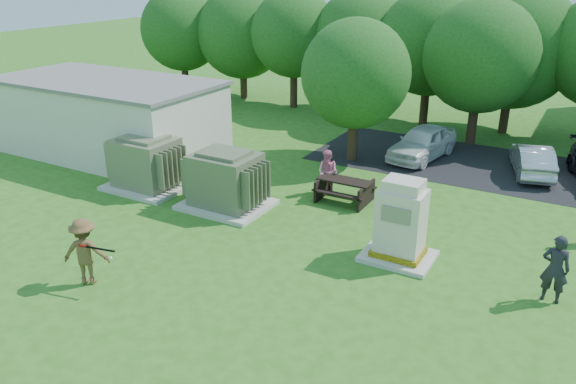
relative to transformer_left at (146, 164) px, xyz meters
The scene contains 15 objects.
ground 7.96m from the transformer_left, 34.70° to the right, with size 120.00×120.00×0.00m, color #2D6619.
service_building 5.19m from the transformer_left, 150.95° to the left, with size 10.00×5.00×3.20m, color beige.
service_building_roof 5.64m from the transformer_left, 150.95° to the left, with size 10.20×5.20×0.15m, color slate.
parking_strip 16.25m from the transformer_left, 33.69° to the left, with size 20.00×6.00×0.01m, color #232326.
transformer_left is the anchor object (origin of this frame).
transformer_right 3.70m from the transformer_left, ahead, with size 3.00×2.40×2.07m.
generator_cabinet 10.31m from the transformer_left, ahead, with size 2.03×1.66×2.47m.
picnic_table 7.59m from the transformer_left, 19.56° to the left, with size 1.95×1.46×0.83m.
batter 6.97m from the transformer_left, 60.38° to the right, with size 1.22×0.70×1.89m, color brown.
person_by_generator 14.46m from the transformer_left, ahead, with size 0.68×0.45×1.86m, color black.
person_at_picnic 6.91m from the transformer_left, 24.59° to the left, with size 0.82×0.64×1.70m, color pink.
car_white 11.91m from the transformer_left, 47.10° to the left, with size 1.70×4.23×1.44m, color white.
car_silver_a 15.48m from the transformer_left, 35.28° to the left, with size 1.32×3.79×1.25m, color #AFB0B4.
batting_equipment 7.40m from the transformer_left, 56.46° to the right, with size 1.06×0.27×0.24m.
tree_row 16.56m from the transformer_left, 59.50° to the left, with size 41.30×13.30×7.30m.
Camera 1 is at (8.16, -10.39, 8.05)m, focal length 35.00 mm.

